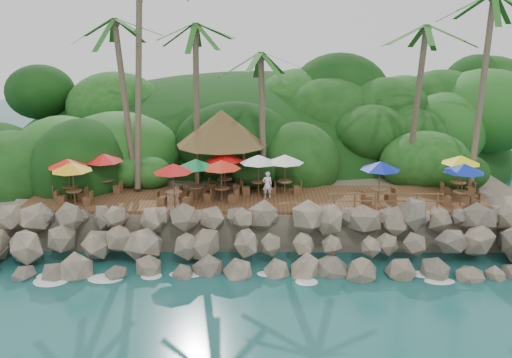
{
  "coord_description": "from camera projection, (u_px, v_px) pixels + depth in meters",
  "views": [
    {
      "loc": [
        0.2,
        -23.16,
        11.56
      ],
      "look_at": [
        0.0,
        6.0,
        3.4
      ],
      "focal_mm": 37.07,
      "sensor_mm": 36.0,
      "label": 1
    }
  ],
  "objects": [
    {
      "name": "foam_line",
      "position": [
        255.0,
        277.0,
        25.7
      ],
      "size": [
        25.2,
        0.8,
        0.06
      ],
      "color": "white",
      "rests_on": "ground"
    },
    {
      "name": "palms",
      "position": [
        270.0,
        15.0,
        30.5
      ],
      "size": [
        27.15,
        7.51,
        13.94
      ],
      "color": "brown",
      "rests_on": "ground"
    },
    {
      "name": "jungle_hill",
      "position": [
        257.0,
        163.0,
        48.05
      ],
      "size": [
        44.8,
        28.0,
        15.4
      ],
      "primitive_type": "ellipsoid",
      "color": "#143811",
      "rests_on": "ground"
    },
    {
      "name": "terrace",
      "position": [
        256.0,
        199.0,
        30.61
      ],
      "size": [
        26.0,
        5.0,
        0.2
      ],
      "primitive_type": "cube",
      "color": "brown",
      "rests_on": "land_base"
    },
    {
      "name": "seawall",
      "position": [
        255.0,
        242.0,
        27.04
      ],
      "size": [
        29.0,
        4.0,
        2.3
      ],
      "primitive_type": null,
      "color": "gray",
      "rests_on": "ground"
    },
    {
      "name": "waiter",
      "position": [
        267.0,
        185.0,
        30.27
      ],
      "size": [
        0.63,
        0.47,
        1.57
      ],
      "primitive_type": "imported",
      "rotation": [
        0.0,
        0.0,
        3.31
      ],
      "color": "white",
      "rests_on": "terrace"
    },
    {
      "name": "jungle_foliage",
      "position": [
        257.0,
        190.0,
        39.87
      ],
      "size": [
        44.0,
        16.0,
        12.0
      ],
      "primitive_type": null,
      "color": "#143811",
      "rests_on": "ground"
    },
    {
      "name": "railing",
      "position": [
        386.0,
        200.0,
        28.11
      ],
      "size": [
        6.1,
        0.1,
        1.0
      ],
      "color": "brown",
      "rests_on": "terrace"
    },
    {
      "name": "land_base",
      "position": [
        257.0,
        173.0,
        40.55
      ],
      "size": [
        32.0,
        25.2,
        2.1
      ],
      "primitive_type": "cube",
      "color": "gray",
      "rests_on": "ground"
    },
    {
      "name": "palapa",
      "position": [
        222.0,
        128.0,
        32.84
      ],
      "size": [
        5.72,
        5.72,
        4.6
      ],
      "color": "brown",
      "rests_on": "ground"
    },
    {
      "name": "ground",
      "position": [
        255.0,
        280.0,
        25.42
      ],
      "size": [
        140.0,
        140.0,
        0.0
      ],
      "primitive_type": "plane",
      "color": "#19514F",
      "rests_on": "ground"
    },
    {
      "name": "dining_clusters",
      "position": [
        242.0,
        165.0,
        29.76
      ],
      "size": [
        24.59,
        4.93,
        2.4
      ],
      "color": "brown",
      "rests_on": "terrace"
    }
  ]
}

